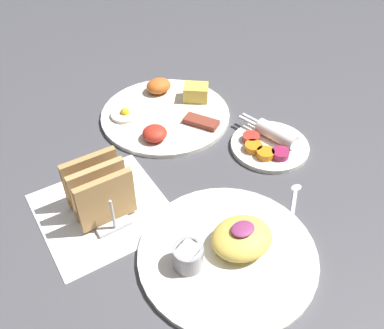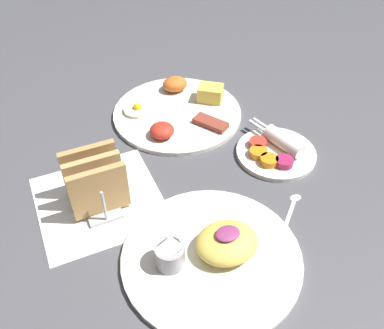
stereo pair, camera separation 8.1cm
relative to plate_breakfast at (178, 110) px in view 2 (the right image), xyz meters
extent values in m
plane|color=#47474C|center=(-0.07, -0.20, -0.01)|extent=(3.00, 3.00, 0.00)
cube|color=white|center=(-0.24, -0.19, -0.01)|extent=(0.22, 0.22, 0.00)
cylinder|color=silver|center=(0.00, 0.00, -0.01)|extent=(0.29, 0.29, 0.01)
cube|color=#E5C64C|center=(0.09, 0.01, 0.02)|extent=(0.07, 0.07, 0.04)
ellipsoid|color=#C66023|center=(0.03, 0.08, 0.02)|extent=(0.06, 0.05, 0.03)
cylinder|color=#F4EACC|center=(-0.09, 0.03, 0.00)|extent=(0.06, 0.06, 0.01)
sphere|color=yellow|center=(-0.09, 0.03, 0.01)|extent=(0.02, 0.02, 0.02)
ellipsoid|color=red|center=(-0.06, -0.07, 0.01)|extent=(0.05, 0.05, 0.03)
cube|color=brown|center=(0.04, -0.08, 0.01)|extent=(0.07, 0.08, 0.01)
cylinder|color=silver|center=(0.13, -0.21, -0.01)|extent=(0.16, 0.16, 0.01)
cylinder|color=red|center=(0.10, -0.18, 0.01)|extent=(0.04, 0.04, 0.01)
cylinder|color=orange|center=(0.09, -0.21, 0.01)|extent=(0.04, 0.04, 0.01)
cylinder|color=orange|center=(0.09, -0.24, 0.01)|extent=(0.04, 0.04, 0.01)
cylinder|color=#99234C|center=(0.12, -0.26, 0.01)|extent=(0.04, 0.04, 0.01)
cylinder|color=white|center=(0.15, -0.21, 0.02)|extent=(0.05, 0.09, 0.03)
cube|color=silver|center=(0.12, -0.14, 0.02)|extent=(0.02, 0.05, 0.00)
cube|color=silver|center=(0.14, -0.14, 0.02)|extent=(0.02, 0.05, 0.00)
cylinder|color=silver|center=(-0.11, -0.39, -0.01)|extent=(0.29, 0.29, 0.01)
ellipsoid|color=#EAC651|center=(-0.08, -0.39, 0.02)|extent=(0.11, 0.09, 0.04)
ellipsoid|color=#8C3366|center=(-0.08, -0.39, 0.04)|extent=(0.04, 0.03, 0.01)
cylinder|color=#99999E|center=(-0.17, -0.38, 0.02)|extent=(0.05, 0.05, 0.04)
cylinder|color=white|center=(-0.17, -0.38, 0.04)|extent=(0.04, 0.04, 0.01)
cube|color=#B7B7BC|center=(-0.24, -0.19, 0.00)|extent=(0.06, 0.12, 0.01)
cube|color=tan|center=(-0.24, -0.23, 0.05)|extent=(0.10, 0.01, 0.10)
cube|color=tan|center=(-0.24, -0.19, 0.05)|extent=(0.10, 0.01, 0.10)
cube|color=#B0824A|center=(-0.24, -0.16, 0.05)|extent=(0.10, 0.01, 0.10)
cylinder|color=#B7B7BC|center=(-0.24, -0.25, 0.03)|extent=(0.01, 0.01, 0.07)
cylinder|color=#B7B7BC|center=(-0.24, -0.14, 0.03)|extent=(0.01, 0.01, 0.07)
cube|color=silver|center=(0.05, -0.38, -0.01)|extent=(0.09, 0.08, 0.00)
ellipsoid|color=silver|center=(0.10, -0.33, -0.01)|extent=(0.02, 0.02, 0.01)
camera|label=1|loc=(-0.37, -0.71, 0.57)|focal=40.00mm
camera|label=2|loc=(-0.30, -0.75, 0.57)|focal=40.00mm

